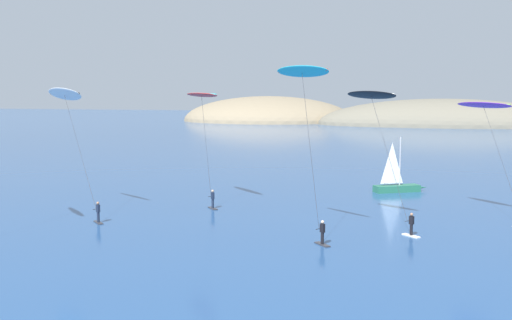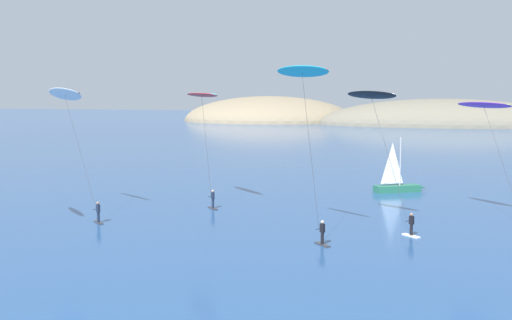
# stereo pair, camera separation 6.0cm
# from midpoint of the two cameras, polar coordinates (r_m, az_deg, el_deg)

# --- Properties ---
(headland_island) EXTENTS (123.91, 56.74, 16.90)m
(headland_island) POSITION_cam_midpoint_polar(r_m,az_deg,el_deg) (208.53, 7.31, 3.30)
(headland_island) COLOR #6B6656
(headland_island) RESTS_ON ground
(sailboat_near) EXTENTS (5.65, 3.73, 5.70)m
(sailboat_near) POSITION_cam_midpoint_polar(r_m,az_deg,el_deg) (68.11, 12.61, -2.23)
(sailboat_near) COLOR #23664C
(sailboat_near) RESTS_ON ground
(kitesurfer_black) EXTENTS (6.15, 4.93, 10.52)m
(kitesurfer_black) POSITION_cam_midpoint_polar(r_m,az_deg,el_deg) (48.99, 10.47, 4.68)
(kitesurfer_black) COLOR silver
(kitesurfer_black) RESTS_ON ground
(kitesurfer_purple) EXTENTS (5.88, 6.46, 9.62)m
(kitesurfer_purple) POSITION_cam_midpoint_polar(r_m,az_deg,el_deg) (54.83, 19.79, 3.85)
(kitesurfer_purple) COLOR silver
(kitesurfer_purple) RESTS_ON ground
(kitesurfer_red) EXTENTS (5.09, 5.33, 10.33)m
(kitesurfer_red) POSITION_cam_midpoint_polar(r_m,az_deg,el_deg) (58.12, -4.81, 5.01)
(kitesurfer_red) COLOR #2D2D33
(kitesurfer_red) RESTS_ON ground
(kitesurfer_cyan) EXTENTS (4.84, 4.26, 12.25)m
(kitesurfer_cyan) POSITION_cam_midpoint_polar(r_m,az_deg,el_deg) (44.51, 4.23, 6.61)
(kitesurfer_cyan) COLOR #2D2D33
(kitesurfer_cyan) RESTS_ON ground
(kitesurfer_white) EXTENTS (7.93, 6.05, 10.78)m
(kitesurfer_white) POSITION_cam_midpoint_polar(r_m,az_deg,el_deg) (56.22, -16.53, 5.02)
(kitesurfer_white) COLOR #2D2D33
(kitesurfer_white) RESTS_ON ground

